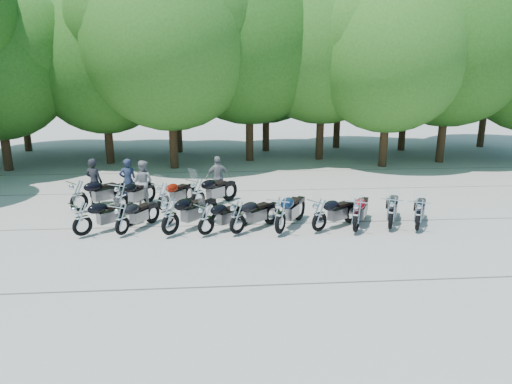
{
  "coord_description": "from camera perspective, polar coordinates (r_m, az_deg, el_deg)",
  "views": [
    {
      "loc": [
        -1.11,
        -12.74,
        4.77
      ],
      "look_at": [
        0.0,
        1.5,
        1.1
      ],
      "focal_mm": 32.0,
      "sensor_mm": 36.0,
      "label": 1
    }
  ],
  "objects": [
    {
      "name": "motorcycle_0",
      "position": [
        14.63,
        -20.95,
        -3.06
      ],
      "size": [
        2.07,
        1.97,
        1.24
      ],
      "primitive_type": null,
      "rotation": [
        0.0,
        0.0,
        2.31
      ],
      "color": "black",
      "rests_on": "ground"
    },
    {
      "name": "motorcycle_11",
      "position": [
        16.75,
        -16.53,
        -0.52
      ],
      "size": [
        1.65,
        2.26,
        1.25
      ],
      "primitive_type": null,
      "rotation": [
        0.0,
        0.0,
        2.64
      ],
      "color": "black",
      "rests_on": "ground"
    },
    {
      "name": "motorcycle_9",
      "position": [
        15.02,
        19.64,
        -2.59
      ],
      "size": [
        1.54,
        2.16,
        1.19
      ],
      "primitive_type": null,
      "rotation": [
        0.0,
        0.0,
        2.66
      ],
      "color": "black",
      "rests_on": "ground"
    },
    {
      "name": "motorcycle_13",
      "position": [
        16.57,
        -7.32,
        -0.07
      ],
      "size": [
        2.14,
        2.17,
        1.32
      ],
      "primitive_type": null,
      "rotation": [
        0.0,
        0.0,
        2.37
      ],
      "color": "black",
      "rests_on": "ground"
    },
    {
      "name": "rider_3",
      "position": [
        18.05,
        -15.71,
        1.36
      ],
      "size": [
        0.71,
        0.54,
        1.72
      ],
      "primitive_type": "imported",
      "rotation": [
        0.0,
        0.0,
        3.37
      ],
      "color": "#1F2841",
      "rests_on": "ground"
    },
    {
      "name": "tree_11",
      "position": [
        29.3,
        -10.02,
        15.62
      ],
      "size": [
        7.56,
        7.56,
        9.28
      ],
      "color": "#3A2614",
      "rests_on": "ground"
    },
    {
      "name": "motorcycle_10",
      "position": [
        17.28,
        -21.31,
        -0.34
      ],
      "size": [
        2.21,
        2.13,
        1.33
      ],
      "primitive_type": null,
      "rotation": [
        0.0,
        0.0,
        2.32
      ],
      "color": "black",
      "rests_on": "ground"
    },
    {
      "name": "motorcycle_5",
      "position": [
        13.84,
        3.08,
        -2.82
      ],
      "size": [
        1.8,
        2.44,
        1.35
      ],
      "primitive_type": null,
      "rotation": [
        0.0,
        0.0,
        2.63
      ],
      "color": "#0C1E38",
      "rests_on": "ground"
    },
    {
      "name": "tree_9",
      "position": [
        32.78,
        -27.62,
        14.14
      ],
      "size": [
        7.59,
        7.59,
        9.32
      ],
      "color": "#3A2614",
      "rests_on": "ground"
    },
    {
      "name": "rider_1",
      "position": [
        17.76,
        -13.95,
        1.2
      ],
      "size": [
        1.01,
        0.92,
        1.68
      ],
      "primitive_type": "imported",
      "rotation": [
        0.0,
        0.0,
        2.72
      ],
      "color": "gray",
      "rests_on": "ground"
    },
    {
      "name": "tree_15",
      "position": [
        34.71,
        27.5,
        16.59
      ],
      "size": [
        9.67,
        9.67,
        11.86
      ],
      "color": "#3A2614",
      "rests_on": "ground"
    },
    {
      "name": "motorcycle_6",
      "position": [
        14.19,
        7.95,
        -2.77
      ],
      "size": [
        2.16,
        1.79,
        1.23
      ],
      "primitive_type": null,
      "rotation": [
        0.0,
        0.0,
        2.18
      ],
      "color": "black",
      "rests_on": "ground"
    },
    {
      "name": "motorcycle_1",
      "position": [
        14.35,
        -16.44,
        -3.2
      ],
      "size": [
        1.54,
        2.07,
        1.15
      ],
      "primitive_type": null,
      "rotation": [
        0.0,
        0.0,
        2.62
      ],
      "color": "black",
      "rests_on": "ground"
    },
    {
      "name": "tree_4",
      "position": [
        25.95,
        -0.85,
        18.53
      ],
      "size": [
        9.13,
        9.13,
        11.2
      ],
      "color": "#3A2614",
      "rests_on": "ground"
    },
    {
      "name": "motorcycle_3",
      "position": [
        13.83,
        -6.28,
        -3.29
      ],
      "size": [
        2.01,
        1.79,
        1.17
      ],
      "primitive_type": null,
      "rotation": [
        0.0,
        0.0,
        2.25
      ],
      "color": "black",
      "rests_on": "ground"
    },
    {
      "name": "tree_10",
      "position": [
        30.58,
        -18.72,
        15.34
      ],
      "size": [
        7.78,
        7.78,
        9.55
      ],
      "color": "#3A2614",
      "rests_on": "ground"
    },
    {
      "name": "tree_7",
      "position": [
        27.48,
        23.2,
        16.68
      ],
      "size": [
        8.79,
        8.79,
        10.79
      ],
      "color": "#3A2614",
      "rests_on": "ground"
    },
    {
      "name": "motorcycle_8",
      "position": [
        14.88,
        16.55,
        -2.38
      ],
      "size": [
        1.5,
        2.29,
        1.25
      ],
      "primitive_type": null,
      "rotation": [
        0.0,
        0.0,
        2.73
      ],
      "color": "black",
      "rests_on": "ground"
    },
    {
      "name": "motorcycle_12",
      "position": [
        16.6,
        -11.53,
        -0.46
      ],
      "size": [
        1.69,
        2.09,
        1.18
      ],
      "primitive_type": null,
      "rotation": [
        0.0,
        0.0,
        2.55
      ],
      "color": "maroon",
      "rests_on": "ground"
    },
    {
      "name": "tree_14",
      "position": [
        31.17,
        18.49,
        15.65
      ],
      "size": [
        8.02,
        8.02,
        9.84
      ],
      "color": "#3A2614",
      "rests_on": "ground"
    },
    {
      "name": "tree_2",
      "position": [
        26.31,
        -18.6,
        14.87
      ],
      "size": [
        7.31,
        7.31,
        8.97
      ],
      "color": "#3A2614",
      "rests_on": "ground"
    },
    {
      "name": "tree_12",
      "position": [
        29.37,
        1.29,
        16.27
      ],
      "size": [
        7.88,
        7.88,
        9.67
      ],
      "color": "#3A2614",
      "rests_on": "ground"
    },
    {
      "name": "rider_0",
      "position": [
        18.09,
        -19.56,
        1.2
      ],
      "size": [
        0.76,
        0.62,
        1.79
      ],
      "primitive_type": "imported",
      "rotation": [
        0.0,
        0.0,
        2.8
      ],
      "color": "black",
      "rests_on": "ground"
    },
    {
      "name": "motorcycle_4",
      "position": [
        13.85,
        -2.35,
        -3.07
      ],
      "size": [
        2.06,
        1.94,
        1.23
      ],
      "primitive_type": null,
      "rotation": [
        0.0,
        0.0,
        2.3
      ],
      "color": "black",
      "rests_on": "ground"
    },
    {
      "name": "ground",
      "position": [
        13.65,
        0.49,
        -6.05
      ],
      "size": [
        90.0,
        90.0,
        0.0
      ],
      "primitive_type": "plane",
      "color": "gray",
      "rests_on": "ground"
    },
    {
      "name": "tree_3",
      "position": [
        24.16,
        -10.82,
        17.85
      ],
      "size": [
        8.7,
        8.7,
        10.67
      ],
      "color": "#3A2614",
      "rests_on": "ground"
    },
    {
      "name": "tree_6",
      "position": [
        25.12,
        16.4,
        16.23
      ],
      "size": [
        8.0,
        8.0,
        9.82
      ],
      "color": "#3A2614",
      "rests_on": "ground"
    },
    {
      "name": "tree_5",
      "position": [
        26.63,
        8.39,
        18.15
      ],
      "size": [
        9.04,
        9.04,
        11.1
      ],
      "color": "#3A2614",
      "rests_on": "ground"
    },
    {
      "name": "motorcycle_2",
      "position": [
        13.93,
        -10.7,
        -2.9
      ],
      "size": [
        2.13,
        2.32,
        1.37
      ],
      "primitive_type": null,
      "rotation": [
        0.0,
        0.0,
        2.43
      ],
      "color": "black",
      "rests_on": "ground"
    },
    {
      "name": "tree_13",
      "position": [
        31.23,
        10.46,
        16.51
      ],
      "size": [
        8.31,
        8.31,
        10.2
      ],
      "color": "#3A2614",
      "rests_on": "ground"
    },
    {
      "name": "motorcycle_7",
      "position": [
        14.32,
        12.47,
        -2.73
      ],
      "size": [
        1.58,
        2.31,
        1.26
      ],
      "primitive_type": null,
      "rotation": [
        0.0,
        0.0,
        2.69
      ],
      "color": "maroon",
      "rests_on": "ground"
    },
    {
      "name": "rider_2",
      "position": [
        18.09,
        -4.76,
        1.84
      ],
      "size": [
        1.06,
        0.63,
        1.7
      ],
      "primitive_type": "imported",
      "rotation": [
        0.0,
        0.0,
        3.37
      ],
      "color": "gray",
      "rests_on": "ground"
    }
  ]
}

